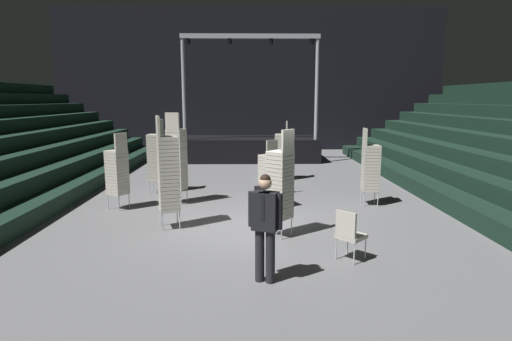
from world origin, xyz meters
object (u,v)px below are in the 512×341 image
(chair_stack_rear_left, at_px, (370,167))
(chair_stack_rear_right, at_px, (281,151))
(chair_stack_mid_left, at_px, (268,167))
(chair_stack_rear_centre, at_px, (117,171))
(chair_stack_mid_centre, at_px, (280,183))
(equipment_road_case, at_px, (274,196))
(man_with_tie, at_px, (265,222))
(chair_stack_front_right, at_px, (177,158))
(chair_stack_front_left, at_px, (156,156))
(chair_stack_mid_right, at_px, (168,173))
(loose_chair_near_man, at_px, (349,232))
(stage_riser, at_px, (250,147))

(chair_stack_rear_left, distance_m, chair_stack_rear_right, 4.29)
(chair_stack_mid_left, xyz_separation_m, chair_stack_rear_centre, (-4.09, -1.55, 0.17))
(chair_stack_mid_centre, relative_size, equipment_road_case, 2.56)
(chair_stack_mid_centre, relative_size, chair_stack_rear_right, 1.08)
(man_with_tie, distance_m, chair_stack_front_right, 5.72)
(chair_stack_rear_right, bearing_deg, chair_stack_rear_left, -143.16)
(chair_stack_front_left, height_order, chair_stack_front_right, chair_stack_front_right)
(chair_stack_mid_right, xyz_separation_m, loose_chair_near_man, (3.64, -2.04, -0.75))
(chair_stack_mid_left, bearing_deg, chair_stack_mid_centre, -124.56)
(chair_stack_mid_centre, xyz_separation_m, chair_stack_rear_right, (0.52, 6.33, -0.08))
(stage_riser, distance_m, chair_stack_mid_right, 10.97)
(chair_stack_mid_left, bearing_deg, chair_stack_front_left, 137.52)
(chair_stack_rear_right, bearing_deg, chair_stack_front_right, 143.11)
(chair_stack_mid_centre, xyz_separation_m, chair_stack_rear_left, (2.70, 2.64, -0.08))
(stage_riser, bearing_deg, chair_stack_mid_left, -86.17)
(man_with_tie, bearing_deg, chair_stack_mid_right, -34.17)
(stage_riser, distance_m, chair_stack_front_left, 7.71)
(chair_stack_rear_centre, bearing_deg, chair_stack_front_left, 11.96)
(stage_riser, height_order, chair_stack_mid_centre, stage_riser)
(chair_stack_rear_left, bearing_deg, chair_stack_rear_centre, -83.70)
(stage_riser, distance_m, chair_stack_rear_left, 9.36)
(chair_stack_rear_right, distance_m, chair_stack_rear_centre, 6.16)
(stage_riser, xyz_separation_m, chair_stack_mid_right, (-1.90, -10.79, 0.63))
(chair_stack_front_left, xyz_separation_m, chair_stack_rear_centre, (-0.60, -1.98, -0.13))
(man_with_tie, distance_m, chair_stack_rear_centre, 5.97)
(stage_riser, xyz_separation_m, chair_stack_rear_left, (3.27, -8.76, 0.42))
(chair_stack_front_left, distance_m, chair_stack_front_right, 1.64)
(chair_stack_mid_left, xyz_separation_m, chair_stack_rear_right, (0.59, 2.45, 0.21))
(chair_stack_mid_right, bearing_deg, chair_stack_rear_centre, -153.69)
(equipment_road_case, bearing_deg, chair_stack_mid_centre, -90.45)
(man_with_tie, height_order, loose_chair_near_man, man_with_tie)
(chair_stack_rear_left, height_order, chair_stack_rear_centre, chair_stack_rear_left)
(stage_riser, height_order, chair_stack_rear_left, stage_riser)
(chair_stack_front_right, bearing_deg, chair_stack_rear_left, 14.80)
(loose_chair_near_man, bearing_deg, chair_stack_rear_right, 140.55)
(man_with_tie, xyz_separation_m, chair_stack_mid_centre, (0.41, 2.31, 0.15))
(man_with_tie, bearing_deg, chair_stack_rear_centre, -30.48)
(chair_stack_mid_left, height_order, equipment_road_case, chair_stack_mid_left)
(chair_stack_mid_centre, bearing_deg, chair_stack_front_left, 79.65)
(man_with_tie, distance_m, loose_chair_near_man, 1.86)
(chair_stack_rear_right, xyz_separation_m, chair_stack_rear_centre, (-4.68, -4.00, -0.04))
(stage_riser, height_order, chair_stack_rear_centre, stage_riser)
(chair_stack_rear_left, xyz_separation_m, loose_chair_near_man, (-1.54, -4.07, -0.53))
(chair_stack_front_right, height_order, equipment_road_case, chair_stack_front_right)
(chair_stack_front_left, relative_size, chair_stack_mid_right, 0.90)
(chair_stack_front_right, height_order, chair_stack_rear_left, chair_stack_front_right)
(chair_stack_rear_right, bearing_deg, stage_riser, 18.50)
(man_with_tie, bearing_deg, chair_stack_front_left, -43.97)
(stage_riser, relative_size, chair_stack_rear_left, 3.01)
(stage_riser, height_order, equipment_road_case, stage_riser)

